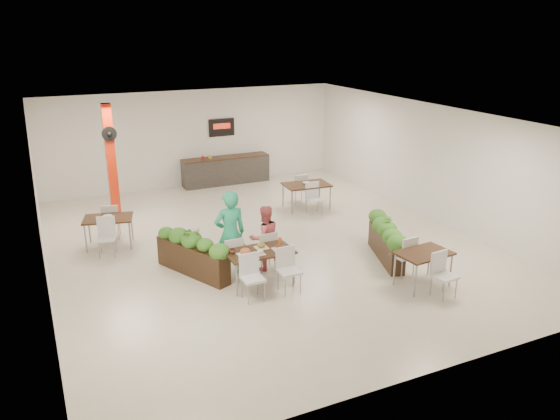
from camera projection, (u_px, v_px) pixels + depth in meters
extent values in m
plane|color=beige|center=(264.00, 244.00, 13.63)|extent=(12.00, 12.00, 0.00)
cube|color=white|center=(193.00, 138.00, 18.27)|extent=(10.00, 0.10, 3.20)
cube|color=white|center=(426.00, 284.00, 7.96)|extent=(10.00, 0.10, 3.20)
cube|color=white|center=(39.00, 211.00, 11.13)|extent=(0.10, 12.00, 3.20)
cube|color=white|center=(429.00, 162.00, 15.11)|extent=(0.10, 12.00, 3.20)
cube|color=white|center=(263.00, 116.00, 12.60)|extent=(10.00, 12.00, 0.04)
cube|color=red|center=(111.00, 161.00, 15.19)|extent=(0.25, 0.25, 3.20)
cylinder|color=black|center=(109.00, 134.00, 14.78)|extent=(0.40, 0.06, 0.40)
sphere|color=black|center=(109.00, 134.00, 14.74)|extent=(0.12, 0.12, 0.12)
cube|color=#2D2A28|center=(226.00, 171.00, 18.74)|extent=(3.00, 0.60, 0.90)
cube|color=black|center=(226.00, 157.00, 18.59)|extent=(3.00, 0.62, 0.04)
cube|color=black|center=(222.00, 127.00, 18.54)|extent=(0.90, 0.04, 0.60)
cube|color=red|center=(222.00, 126.00, 18.50)|extent=(0.60, 0.02, 0.18)
imported|color=#A51F1B|center=(203.00, 156.00, 18.23)|extent=(0.09, 0.09, 0.19)
imported|color=gold|center=(210.00, 156.00, 18.34)|extent=(0.13, 0.13, 0.17)
cube|color=black|center=(259.00, 252.00, 11.33)|extent=(1.41, 0.81, 0.04)
cylinder|color=gray|center=(237.00, 280.00, 10.90)|extent=(0.04, 0.04, 0.71)
cylinder|color=gray|center=(294.00, 269.00, 11.42)|extent=(0.04, 0.04, 0.71)
cylinder|color=gray|center=(225.00, 267.00, 11.48)|extent=(0.04, 0.04, 0.71)
cylinder|color=gray|center=(280.00, 257.00, 12.00)|extent=(0.04, 0.04, 0.71)
cube|color=white|center=(232.00, 257.00, 11.77)|extent=(0.42, 0.42, 0.05)
cube|color=white|center=(234.00, 249.00, 11.53)|extent=(0.42, 0.04, 0.45)
cylinder|color=gray|center=(236.00, 262.00, 12.06)|extent=(0.02, 0.02, 0.43)
cylinder|color=gray|center=(222.00, 265.00, 11.93)|extent=(0.02, 0.02, 0.43)
cylinder|color=gray|center=(242.00, 268.00, 11.77)|extent=(0.02, 0.02, 0.43)
cylinder|color=gray|center=(227.00, 271.00, 11.63)|extent=(0.02, 0.02, 0.43)
cube|color=white|center=(265.00, 251.00, 12.10)|extent=(0.42, 0.42, 0.05)
cube|color=white|center=(269.00, 243.00, 11.85)|extent=(0.42, 0.04, 0.45)
cylinder|color=gray|center=(269.00, 256.00, 12.39)|extent=(0.02, 0.02, 0.43)
cylinder|color=gray|center=(255.00, 259.00, 12.25)|extent=(0.02, 0.02, 0.43)
cylinder|color=gray|center=(276.00, 262.00, 12.10)|extent=(0.02, 0.02, 0.43)
cylinder|color=gray|center=(261.00, 265.00, 11.96)|extent=(0.02, 0.02, 0.43)
cube|color=white|center=(253.00, 279.00, 10.75)|extent=(0.42, 0.42, 0.05)
cube|color=white|center=(249.00, 264.00, 10.83)|extent=(0.42, 0.04, 0.45)
cylinder|color=gray|center=(248.00, 295.00, 10.61)|extent=(0.02, 0.02, 0.43)
cylinder|color=gray|center=(264.00, 292.00, 10.74)|extent=(0.02, 0.02, 0.43)
cylinder|color=gray|center=(242.00, 288.00, 10.90)|extent=(0.02, 0.02, 0.43)
cylinder|color=gray|center=(258.00, 284.00, 11.04)|extent=(0.02, 0.02, 0.43)
cube|color=white|center=(289.00, 271.00, 11.07)|extent=(0.42, 0.42, 0.05)
cube|color=white|center=(285.00, 257.00, 11.15)|extent=(0.42, 0.04, 0.45)
cylinder|color=gray|center=(285.00, 287.00, 10.93)|extent=(0.02, 0.02, 0.43)
cylinder|color=gray|center=(300.00, 284.00, 11.07)|extent=(0.02, 0.02, 0.43)
cylinder|color=gray|center=(278.00, 280.00, 11.22)|extent=(0.02, 0.02, 0.43)
cylinder|color=gray|center=(293.00, 277.00, 11.36)|extent=(0.02, 0.02, 0.43)
cube|color=white|center=(245.00, 255.00, 11.10)|extent=(0.30, 0.30, 0.01)
ellipsoid|color=brown|center=(245.00, 252.00, 11.07)|extent=(0.22, 0.22, 0.13)
cube|color=white|center=(261.00, 248.00, 11.47)|extent=(0.26, 0.26, 0.01)
ellipsoid|color=orange|center=(261.00, 245.00, 11.45)|extent=(0.18, 0.18, 0.11)
cube|color=white|center=(279.00, 249.00, 11.38)|extent=(0.26, 0.26, 0.01)
ellipsoid|color=#45140D|center=(279.00, 247.00, 11.36)|extent=(0.16, 0.16, 0.10)
cube|color=white|center=(261.00, 254.00, 11.15)|extent=(0.18, 0.18, 0.01)
ellipsoid|color=white|center=(260.00, 252.00, 11.13)|extent=(0.12, 0.12, 0.07)
cylinder|color=orange|center=(280.00, 241.00, 11.65)|extent=(0.07, 0.07, 0.15)
imported|color=brown|center=(233.00, 251.00, 11.17)|extent=(0.12, 0.12, 0.10)
imported|color=#27A97B|center=(230.00, 234.00, 11.66)|extent=(0.70, 0.46, 1.92)
imported|color=#E4656C|center=(265.00, 238.00, 12.05)|extent=(0.72, 0.57, 1.48)
cube|color=black|center=(193.00, 260.00, 11.90)|extent=(1.16, 1.99, 0.68)
ellipsoid|color=#22631C|center=(219.00, 250.00, 11.22)|extent=(0.40, 0.40, 0.32)
ellipsoid|color=#22631C|center=(205.00, 245.00, 11.49)|extent=(0.40, 0.40, 0.32)
ellipsoid|color=#22631C|center=(192.00, 240.00, 11.75)|extent=(0.40, 0.40, 0.32)
ellipsoid|color=#22631C|center=(179.00, 235.00, 12.02)|extent=(0.40, 0.40, 0.32)
ellipsoid|color=#22631C|center=(166.00, 231.00, 12.28)|extent=(0.40, 0.40, 0.32)
imported|color=#22631C|center=(191.00, 236.00, 11.72)|extent=(0.40, 0.34, 0.44)
cube|color=black|center=(386.00, 246.00, 12.67)|extent=(0.91, 1.91, 0.64)
ellipsoid|color=#22631C|center=(398.00, 242.00, 11.77)|extent=(0.40, 0.40, 0.32)
ellipsoid|color=#22631C|center=(392.00, 235.00, 12.15)|extent=(0.40, 0.40, 0.32)
ellipsoid|color=#22631C|center=(387.00, 229.00, 12.53)|extent=(0.40, 0.40, 0.32)
ellipsoid|color=#22631C|center=(382.00, 223.00, 12.91)|extent=(0.40, 0.40, 0.32)
ellipsoid|color=#22631C|center=(377.00, 217.00, 13.29)|extent=(0.40, 0.40, 0.32)
imported|color=#22631C|center=(387.00, 225.00, 12.50)|extent=(0.23, 0.23, 0.41)
cube|color=black|center=(108.00, 218.00, 13.28)|extent=(1.31, 1.03, 0.04)
cylinder|color=gray|center=(86.00, 239.00, 13.01)|extent=(0.04, 0.04, 0.71)
cylinder|color=gray|center=(130.00, 236.00, 13.19)|extent=(0.04, 0.04, 0.71)
cylinder|color=gray|center=(89.00, 230.00, 13.61)|extent=(0.04, 0.04, 0.71)
cylinder|color=gray|center=(132.00, 227.00, 13.80)|extent=(0.04, 0.04, 0.71)
cube|color=white|center=(112.00, 221.00, 13.93)|extent=(0.51, 0.51, 0.05)
cube|color=white|center=(110.00, 214.00, 13.67)|extent=(0.42, 0.14, 0.45)
cylinder|color=gray|center=(120.00, 227.00, 14.20)|extent=(0.02, 0.02, 0.43)
cylinder|color=gray|center=(106.00, 228.00, 14.14)|extent=(0.02, 0.02, 0.43)
cylinder|color=gray|center=(119.00, 231.00, 13.88)|extent=(0.02, 0.02, 0.43)
cylinder|color=gray|center=(105.00, 232.00, 13.82)|extent=(0.02, 0.02, 0.43)
cube|color=white|center=(106.00, 238.00, 12.82)|extent=(0.51, 0.51, 0.05)
cube|color=white|center=(106.00, 225.00, 12.91)|extent=(0.42, 0.14, 0.45)
cylinder|color=gray|center=(99.00, 251.00, 12.70)|extent=(0.02, 0.02, 0.43)
cylinder|color=gray|center=(114.00, 249.00, 12.76)|extent=(0.02, 0.02, 0.43)
cylinder|color=gray|center=(101.00, 245.00, 13.02)|extent=(0.02, 0.02, 0.43)
cylinder|color=gray|center=(116.00, 244.00, 13.08)|extent=(0.02, 0.02, 0.43)
imported|color=white|center=(108.00, 217.00, 13.27)|extent=(0.22, 0.22, 0.05)
cube|color=black|center=(307.00, 185.00, 16.10)|extent=(1.39, 0.98, 0.04)
cylinder|color=gray|center=(292.00, 203.00, 15.68)|extent=(0.04, 0.04, 0.71)
cylinder|color=gray|center=(330.00, 198.00, 16.08)|extent=(0.04, 0.04, 0.71)
cylinder|color=gray|center=(283.00, 195.00, 16.36)|extent=(0.04, 0.04, 0.71)
cylinder|color=gray|center=(320.00, 191.00, 16.75)|extent=(0.04, 0.04, 0.71)
cube|color=white|center=(299.00, 188.00, 16.72)|extent=(0.45, 0.45, 0.05)
cube|color=white|center=(301.00, 182.00, 16.47)|extent=(0.42, 0.07, 0.45)
cylinder|color=gray|center=(302.00, 194.00, 17.00)|extent=(0.02, 0.02, 0.43)
cylinder|color=gray|center=(292.00, 195.00, 16.89)|extent=(0.02, 0.02, 0.43)
cylinder|color=gray|center=(306.00, 197.00, 16.70)|extent=(0.02, 0.02, 0.43)
cylinder|color=gray|center=(296.00, 198.00, 16.59)|extent=(0.02, 0.02, 0.43)
cube|color=white|center=(315.00, 199.00, 15.65)|extent=(0.45, 0.45, 0.05)
cube|color=white|center=(312.00, 189.00, 15.74)|extent=(0.42, 0.07, 0.45)
cylinder|color=gray|center=(311.00, 210.00, 15.52)|extent=(0.02, 0.02, 0.43)
cylinder|color=gray|center=(322.00, 208.00, 15.63)|extent=(0.02, 0.02, 0.43)
cylinder|color=gray|center=(307.00, 206.00, 15.82)|extent=(0.02, 0.02, 0.43)
cylinder|color=gray|center=(317.00, 205.00, 15.94)|extent=(0.02, 0.02, 0.43)
imported|color=white|center=(307.00, 183.00, 16.08)|extent=(0.22, 0.22, 0.05)
cube|color=black|center=(424.00, 253.00, 11.25)|extent=(1.18, 0.84, 0.04)
cylinder|color=gray|center=(415.00, 281.00, 10.88)|extent=(0.04, 0.04, 0.71)
cylinder|color=gray|center=(451.00, 270.00, 11.36)|extent=(0.04, 0.04, 0.71)
cylinder|color=gray|center=(394.00, 269.00, 11.39)|extent=(0.04, 0.04, 0.71)
cylinder|color=gray|center=(429.00, 260.00, 11.86)|extent=(0.04, 0.04, 0.71)
cube|color=white|center=(403.00, 256.00, 11.83)|extent=(0.46, 0.46, 0.05)
cube|color=white|center=(410.00, 248.00, 11.60)|extent=(0.42, 0.08, 0.45)
cylinder|color=gray|center=(403.00, 261.00, 12.13)|extent=(0.02, 0.02, 0.43)
cylinder|color=gray|center=(391.00, 264.00, 11.97)|extent=(0.02, 0.02, 0.43)
cylinder|color=gray|center=(414.00, 267.00, 11.85)|extent=(0.02, 0.02, 0.43)
cylinder|color=gray|center=(402.00, 270.00, 11.69)|extent=(0.02, 0.02, 0.43)
cube|color=white|center=(445.00, 276.00, 10.85)|extent=(0.46, 0.46, 0.05)
cube|color=white|center=(439.00, 262.00, 10.93)|extent=(0.42, 0.08, 0.45)
cylinder|color=gray|center=(444.00, 292.00, 10.71)|extent=(0.02, 0.02, 0.43)
cylinder|color=gray|center=(456.00, 288.00, 10.87)|extent=(0.02, 0.02, 0.43)
cylinder|color=gray|center=(431.00, 286.00, 10.98)|extent=(0.02, 0.02, 0.43)
cylinder|color=gray|center=(443.00, 282.00, 11.15)|extent=(0.02, 0.02, 0.43)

